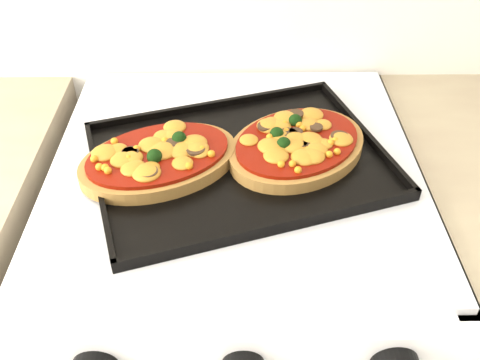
{
  "coord_description": "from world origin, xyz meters",
  "views": [
    {
      "loc": [
        0.03,
        1.02,
        1.44
      ],
      "look_at": [
        0.04,
        1.64,
        0.92
      ],
      "focal_mm": 40.0,
      "sensor_mm": 36.0,
      "label": 1
    }
  ],
  "objects_px": {
    "baking_tray": "(240,159)",
    "pizza_left": "(159,157)",
    "pizza_right": "(297,144)",
    "stove": "(236,328)"
  },
  "relations": [
    {
      "from": "stove",
      "to": "baking_tray",
      "type": "xyz_separation_m",
      "value": [
        0.01,
        -0.01,
        0.47
      ]
    },
    {
      "from": "baking_tray",
      "to": "pizza_left",
      "type": "bearing_deg",
      "value": 169.63
    },
    {
      "from": "baking_tray",
      "to": "pizza_left",
      "type": "relative_size",
      "value": 1.8
    },
    {
      "from": "pizza_right",
      "to": "pizza_left",
      "type": "bearing_deg",
      "value": -171.67
    },
    {
      "from": "baking_tray",
      "to": "pizza_right",
      "type": "xyz_separation_m",
      "value": [
        0.09,
        0.02,
        0.02
      ]
    },
    {
      "from": "stove",
      "to": "pizza_left",
      "type": "bearing_deg",
      "value": -169.14
    },
    {
      "from": "stove",
      "to": "pizza_right",
      "type": "bearing_deg",
      "value": 5.27
    },
    {
      "from": "baking_tray",
      "to": "pizza_right",
      "type": "bearing_deg",
      "value": -7.5
    },
    {
      "from": "pizza_left",
      "to": "pizza_right",
      "type": "height_order",
      "value": "pizza_left"
    },
    {
      "from": "stove",
      "to": "pizza_right",
      "type": "height_order",
      "value": "pizza_right"
    }
  ]
}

